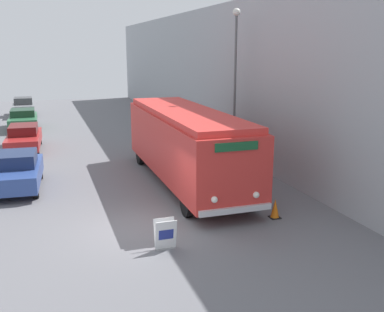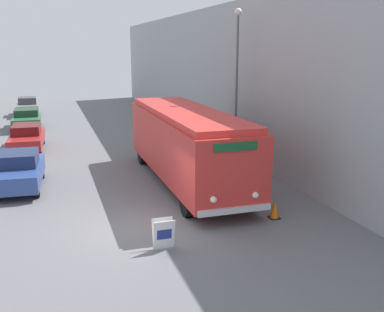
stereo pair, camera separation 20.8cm
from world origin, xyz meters
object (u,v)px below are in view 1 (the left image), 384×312
vintage_bus (186,142)px  parked_car_mid (24,138)px  parked_car_near (16,171)px  parked_car_far (23,119)px  streetlamp (235,68)px  sign_board (165,235)px  traffic_cone (275,209)px  parked_car_distant (24,107)px

vintage_bus → parked_car_mid: 11.38m
vintage_bus → parked_car_near: bearing=168.7°
vintage_bus → parked_car_far: bearing=113.2°
parked_car_near → parked_car_mid: 7.63m
parked_car_mid → parked_car_far: (-0.25, 7.51, -0.02)m
parked_car_near → streetlamp: bearing=8.3°
sign_board → parked_car_near: (-4.37, 7.52, 0.34)m
parked_car_far → traffic_cone: 23.21m
parked_car_far → parked_car_mid: bearing=-87.9°
parked_car_far → traffic_cone: parked_car_far is taller
parked_car_near → vintage_bus: bearing=-7.7°
sign_board → streetlamp: 11.07m
streetlamp → parked_car_far: size_ratio=1.68×
vintage_bus → streetlamp: size_ratio=1.41×
sign_board → parked_car_near: bearing=120.2°
vintage_bus → sign_board: (-2.60, -6.12, -1.38)m
vintage_bus → parked_car_far: 18.02m
vintage_bus → parked_car_distant: 24.63m
streetlamp → sign_board: bearing=-125.0°
vintage_bus → parked_car_near: (-6.97, 1.40, -1.04)m
vintage_bus → parked_car_far: (-7.10, 16.53, -1.08)m
parked_car_mid → traffic_cone: 16.37m
parked_car_distant → traffic_cone: bearing=-73.9°
vintage_bus → traffic_cone: 5.43m
vintage_bus → parked_car_far: size_ratio=2.37×
streetlamp → parked_car_near: streetlamp is taller
streetlamp → parked_car_mid: size_ratio=1.61×
vintage_bus → parked_car_far: vintage_bus is taller
sign_board → traffic_cone: bearing=15.2°
sign_board → parked_car_mid: bearing=105.7°
sign_board → parked_car_distant: size_ratio=0.22×
vintage_bus → streetlamp: (3.23, 2.22, 2.98)m
streetlamp → traffic_cone: bearing=-102.4°
parked_car_distant → vintage_bus: bearing=-74.1°
parked_car_near → sign_board: bearing=-56.1°
streetlamp → traffic_cone: size_ratio=11.14×
parked_car_near → parked_car_far: 15.13m
streetlamp → parked_car_distant: 24.07m
vintage_bus → parked_car_mid: vintage_bus is taller
vintage_bus → sign_board: size_ratio=11.83×
parked_car_near → traffic_cone: parked_car_near is taller
parked_car_mid → parked_car_far: bearing=94.5°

